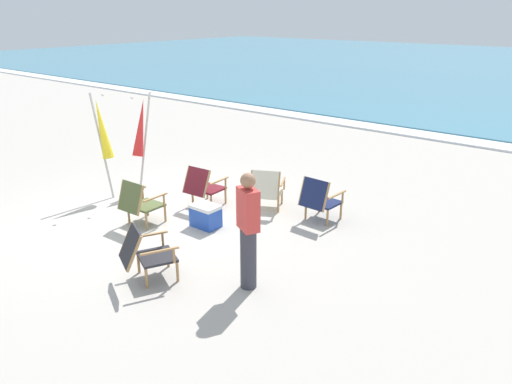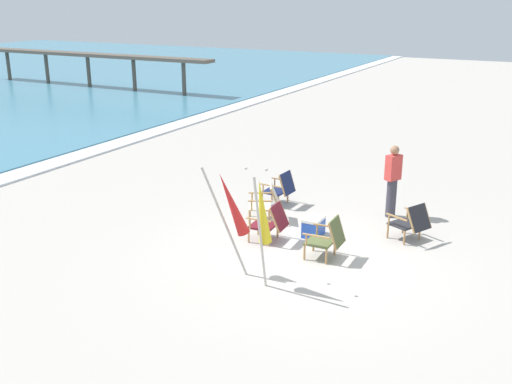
{
  "view_description": "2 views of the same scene",
  "coord_description": "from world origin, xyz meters",
  "px_view_note": "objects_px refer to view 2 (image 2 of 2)",
  "views": [
    {
      "loc": [
        6.78,
        -5.26,
        3.56
      ],
      "look_at": [
        1.53,
        1.22,
        0.5
      ],
      "focal_mm": 35.0,
      "sensor_mm": 36.0,
      "label": 1
    },
    {
      "loc": [
        -9.58,
        -3.94,
        4.69
      ],
      "look_at": [
        0.78,
        1.56,
        0.86
      ],
      "focal_mm": 42.0,
      "sensor_mm": 36.0,
      "label": 2
    }
  ],
  "objects_px": {
    "beach_chair_front_left": "(270,222)",
    "umbrella_furled_red": "(231,205)",
    "beach_chair_back_left": "(267,202)",
    "cooler_box": "(313,227)",
    "beach_chair_far_center": "(281,188)",
    "beach_chair_mid_center": "(411,221)",
    "umbrella_furled_yellow": "(262,213)",
    "beach_chair_front_right": "(328,237)",
    "person_near_chairs": "(392,181)"
  },
  "relations": [
    {
      "from": "beach_chair_front_left",
      "to": "person_near_chairs",
      "type": "bearing_deg",
      "value": -34.04
    },
    {
      "from": "beach_chair_mid_center",
      "to": "person_near_chairs",
      "type": "bearing_deg",
      "value": 31.37
    },
    {
      "from": "umbrella_furled_red",
      "to": "cooler_box",
      "type": "relative_size",
      "value": 4.08
    },
    {
      "from": "beach_chair_far_center",
      "to": "beach_chair_mid_center",
      "type": "bearing_deg",
      "value": -103.23
    },
    {
      "from": "beach_chair_far_center",
      "to": "cooler_box",
      "type": "height_order",
      "value": "beach_chair_far_center"
    },
    {
      "from": "beach_chair_front_right",
      "to": "cooler_box",
      "type": "relative_size",
      "value": 1.67
    },
    {
      "from": "cooler_box",
      "to": "person_near_chairs",
      "type": "bearing_deg",
      "value": -29.99
    },
    {
      "from": "beach_chair_mid_center",
      "to": "person_near_chairs",
      "type": "distance_m",
      "value": 1.5
    },
    {
      "from": "beach_chair_back_left",
      "to": "cooler_box",
      "type": "distance_m",
      "value": 1.33
    },
    {
      "from": "beach_chair_back_left",
      "to": "umbrella_furled_red",
      "type": "distance_m",
      "value": 2.91
    },
    {
      "from": "umbrella_furled_yellow",
      "to": "person_near_chairs",
      "type": "height_order",
      "value": "umbrella_furled_yellow"
    },
    {
      "from": "beach_chair_mid_center",
      "to": "beach_chair_front_right",
      "type": "distance_m",
      "value": 1.95
    },
    {
      "from": "beach_chair_back_left",
      "to": "cooler_box",
      "type": "xyz_separation_m",
      "value": [
        -0.36,
        -1.26,
        -0.23
      ]
    },
    {
      "from": "umbrella_furled_red",
      "to": "person_near_chairs",
      "type": "distance_m",
      "value": 4.54
    },
    {
      "from": "umbrella_furled_yellow",
      "to": "beach_chair_mid_center",
      "type": "bearing_deg",
      "value": -27.41
    },
    {
      "from": "beach_chair_mid_center",
      "to": "cooler_box",
      "type": "height_order",
      "value": "beach_chair_mid_center"
    },
    {
      "from": "beach_chair_mid_center",
      "to": "umbrella_furled_yellow",
      "type": "relative_size",
      "value": 0.43
    },
    {
      "from": "beach_chair_mid_center",
      "to": "umbrella_furled_yellow",
      "type": "xyz_separation_m",
      "value": [
        -3.23,
        1.68,
        0.94
      ]
    },
    {
      "from": "umbrella_furled_yellow",
      "to": "person_near_chairs",
      "type": "bearing_deg",
      "value": -11.73
    },
    {
      "from": "beach_chair_far_center",
      "to": "beach_chair_mid_center",
      "type": "xyz_separation_m",
      "value": [
        -0.77,
        -3.26,
        -0.01
      ]
    },
    {
      "from": "cooler_box",
      "to": "umbrella_furled_yellow",
      "type": "bearing_deg",
      "value": -176.66
    },
    {
      "from": "umbrella_furled_yellow",
      "to": "umbrella_furled_red",
      "type": "distance_m",
      "value": 0.77
    },
    {
      "from": "beach_chair_front_left",
      "to": "beach_chair_back_left",
      "type": "xyz_separation_m",
      "value": [
        1.04,
        0.62,
        0.0
      ]
    },
    {
      "from": "beach_chair_front_left",
      "to": "umbrella_furled_red",
      "type": "xyz_separation_m",
      "value": [
        -1.65,
        -0.07,
        0.87
      ]
    },
    {
      "from": "person_near_chairs",
      "to": "umbrella_furled_red",
      "type": "bearing_deg",
      "value": 158.54
    },
    {
      "from": "beach_chair_front_left",
      "to": "beach_chair_front_right",
      "type": "relative_size",
      "value": 0.98
    },
    {
      "from": "beach_chair_mid_center",
      "to": "umbrella_furled_red",
      "type": "height_order",
      "value": "umbrella_furled_red"
    },
    {
      "from": "beach_chair_mid_center",
      "to": "person_near_chairs",
      "type": "relative_size",
      "value": 0.55
    },
    {
      "from": "beach_chair_far_center",
      "to": "cooler_box",
      "type": "xyz_separation_m",
      "value": [
        -1.4,
        -1.43,
        -0.23
      ]
    },
    {
      "from": "beach_chair_far_center",
      "to": "beach_chair_front_left",
      "type": "relative_size",
      "value": 1.02
    },
    {
      "from": "beach_chair_front_left",
      "to": "cooler_box",
      "type": "bearing_deg",
      "value": -43.34
    },
    {
      "from": "beach_chair_far_center",
      "to": "umbrella_furled_red",
      "type": "height_order",
      "value": "umbrella_furled_red"
    },
    {
      "from": "beach_chair_mid_center",
      "to": "beach_chair_back_left",
      "type": "relative_size",
      "value": 1.02
    },
    {
      "from": "beach_chair_far_center",
      "to": "beach_chair_mid_center",
      "type": "height_order",
      "value": "beach_chair_far_center"
    },
    {
      "from": "beach_chair_back_left",
      "to": "person_near_chairs",
      "type": "height_order",
      "value": "person_near_chairs"
    },
    {
      "from": "beach_chair_front_right",
      "to": "umbrella_furled_yellow",
      "type": "bearing_deg",
      "value": 162.67
    },
    {
      "from": "beach_chair_front_left",
      "to": "cooler_box",
      "type": "height_order",
      "value": "beach_chair_front_left"
    },
    {
      "from": "umbrella_furled_red",
      "to": "cooler_box",
      "type": "height_order",
      "value": "umbrella_furled_red"
    },
    {
      "from": "umbrella_furled_yellow",
      "to": "umbrella_furled_red",
      "type": "bearing_deg",
      "value": 70.38
    },
    {
      "from": "beach_chair_mid_center",
      "to": "beach_chair_front_left",
      "type": "height_order",
      "value": "beach_chair_front_left"
    },
    {
      "from": "beach_chair_front_right",
      "to": "umbrella_furled_yellow",
      "type": "relative_size",
      "value": 0.39
    },
    {
      "from": "beach_chair_front_left",
      "to": "umbrella_furled_red",
      "type": "distance_m",
      "value": 1.87
    },
    {
      "from": "beach_chair_front_right",
      "to": "beach_chair_mid_center",
      "type": "bearing_deg",
      "value": -36.35
    },
    {
      "from": "beach_chair_far_center",
      "to": "person_near_chairs",
      "type": "bearing_deg",
      "value": -79.52
    },
    {
      "from": "beach_chair_far_center",
      "to": "beach_chair_back_left",
      "type": "bearing_deg",
      "value": -171.1
    },
    {
      "from": "beach_chair_back_left",
      "to": "person_near_chairs",
      "type": "distance_m",
      "value": 2.82
    },
    {
      "from": "cooler_box",
      "to": "beach_chair_far_center",
      "type": "bearing_deg",
      "value": 45.49
    },
    {
      "from": "beach_chair_back_left",
      "to": "cooler_box",
      "type": "relative_size",
      "value": 1.8
    },
    {
      "from": "beach_chair_far_center",
      "to": "umbrella_furled_yellow",
      "type": "xyz_separation_m",
      "value": [
        -4.0,
        -1.58,
        0.93
      ]
    },
    {
      "from": "umbrella_furled_red",
      "to": "beach_chair_front_right",
      "type": "bearing_deg",
      "value": -41.61
    }
  ]
}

